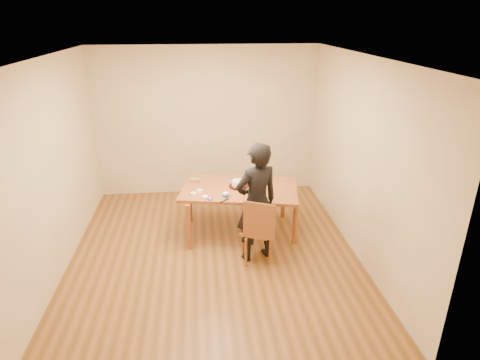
{
  "coord_description": "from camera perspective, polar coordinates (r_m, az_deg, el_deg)",
  "views": [
    {
      "loc": [
        -0.15,
        -4.91,
        3.16
      ],
      "look_at": [
        0.42,
        0.53,
        0.9
      ],
      "focal_mm": 30.0,
      "sensor_mm": 36.0,
      "label": 1
    }
  ],
  "objects": [
    {
      "name": "ramekin_yellow",
      "position": [
        5.88,
        -5.79,
        -1.61
      ],
      "size": [
        0.09,
        0.09,
        0.04
      ],
      "primitive_type": "cylinder",
      "color": "white",
      "rests_on": "dining_table"
    },
    {
      "name": "person",
      "position": [
        5.34,
        2.38,
        -3.29
      ],
      "size": [
        0.71,
        0.59,
        1.68
      ],
      "primitive_type": "imported",
      "rotation": [
        0.0,
        0.0,
        3.5
      ],
      "color": "black",
      "rests_on": "floor"
    },
    {
      "name": "candy_box_pink",
      "position": [
        6.28,
        -6.39,
        -0.12
      ],
      "size": [
        0.15,
        0.1,
        0.02
      ],
      "primitive_type": "cube",
      "rotation": [
        0.0,
        0.0,
        -0.26
      ],
      "color": "#EC3779",
      "rests_on": "dining_table"
    },
    {
      "name": "ramekin_multi",
      "position": [
        5.81,
        -6.63,
        -1.97
      ],
      "size": [
        0.09,
        0.09,
        0.04
      ],
      "primitive_type": "cylinder",
      "color": "white",
      "rests_on": "dining_table"
    },
    {
      "name": "cake_plate",
      "position": [
        6.06,
        -0.22,
        -0.86
      ],
      "size": [
        0.29,
        0.29,
        0.02
      ],
      "primitive_type": "cylinder",
      "color": "red",
      "rests_on": "dining_table"
    },
    {
      "name": "spatula",
      "position": [
        5.61,
        -2.23,
        -2.94
      ],
      "size": [
        0.14,
        0.12,
        0.01
      ],
      "primitive_type": "cube",
      "rotation": [
        0.0,
        0.0,
        0.7
      ],
      "color": "black",
      "rests_on": "dining_table"
    },
    {
      "name": "ramekin_green",
      "position": [
        5.68,
        -5.01,
        -2.5
      ],
      "size": [
        0.09,
        0.09,
        0.04
      ],
      "primitive_type": "cylinder",
      "color": "white",
      "rests_on": "dining_table"
    },
    {
      "name": "dining_chair",
      "position": [
        5.48,
        2.38,
        -7.18
      ],
      "size": [
        0.51,
        0.51,
        0.04
      ],
      "primitive_type": "cube",
      "rotation": [
        0.0,
        0.0,
        -0.43
      ],
      "color": "brown",
      "rests_on": "floor"
    },
    {
      "name": "dining_table",
      "position": [
        6.03,
        -0.05,
        -1.31
      ],
      "size": [
        1.87,
        1.32,
        0.04
      ],
      "primitive_type": "cube",
      "rotation": [
        0.0,
        0.0,
        -0.19
      ],
      "color": "brown",
      "rests_on": "floor"
    },
    {
      "name": "candy_box_green",
      "position": [
        6.28,
        -6.44,
        0.07
      ],
      "size": [
        0.16,
        0.12,
        0.02
      ],
      "primitive_type": "cube",
      "rotation": [
        0.0,
        0.0,
        -0.37
      ],
      "color": "green",
      "rests_on": "candy_box_pink"
    },
    {
      "name": "cake",
      "position": [
        6.04,
        -0.22,
        -0.48
      ],
      "size": [
        0.21,
        0.21,
        0.07
      ],
      "primitive_type": "cylinder",
      "color": "white",
      "rests_on": "cake_plate"
    },
    {
      "name": "room_shell",
      "position": [
        5.55,
        -4.17,
        3.38
      ],
      "size": [
        4.0,
        4.5,
        2.7
      ],
      "color": "brown",
      "rests_on": "ground"
    },
    {
      "name": "frosting_dome",
      "position": [
        6.02,
        -0.22,
        -0.07
      ],
      "size": [
        0.2,
        0.2,
        0.03
      ],
      "primitive_type": "ellipsoid",
      "color": "white",
      "rests_on": "cake"
    },
    {
      "name": "frosting_tub",
      "position": [
        5.69,
        -2.04,
        -2.18
      ],
      "size": [
        0.09,
        0.09,
        0.08
      ],
      "primitive_type": "cylinder",
      "color": "white",
      "rests_on": "dining_table"
    },
    {
      "name": "frosting_lid",
      "position": [
        5.66,
        -4.26,
        -2.74
      ],
      "size": [
        0.08,
        0.08,
        0.01
      ],
      "primitive_type": "cylinder",
      "color": "#1921A7",
      "rests_on": "dining_table"
    },
    {
      "name": "frosting_dollop",
      "position": [
        5.66,
        -4.26,
        -2.63
      ],
      "size": [
        0.04,
        0.04,
        0.02
      ],
      "primitive_type": "ellipsoid",
      "color": "white",
      "rests_on": "frosting_lid"
    }
  ]
}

